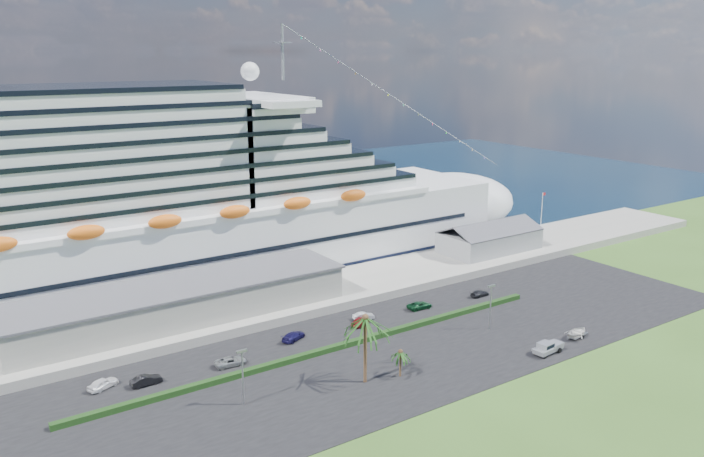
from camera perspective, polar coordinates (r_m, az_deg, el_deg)
ground at (r=108.18m, az=6.77°, el=-12.03°), size 420.00×420.00×0.00m
asphalt_lot at (r=115.81m, az=3.16°, el=-10.05°), size 140.00×38.00×0.12m
wharf at (r=137.88m, az=-4.18°, el=-5.57°), size 240.00×20.00×1.80m
water at (r=217.80m, az=-16.15°, el=1.17°), size 420.00×160.00×0.02m
cruise_ship at (r=146.41m, az=-16.39°, el=1.51°), size 191.00×38.00×54.00m
terminal_building at (r=126.69m, az=-14.09°, el=-5.85°), size 61.00×15.00×6.30m
port_shed at (r=167.58m, az=11.36°, el=-0.91°), size 24.00×12.31×7.37m
flagpole at (r=179.67m, az=15.48°, el=1.16°), size 1.08×0.16×12.00m
hedge at (r=115.14m, az=-1.58°, el=-9.90°), size 88.00×1.10×0.90m
lamp_post_left at (r=98.09m, az=-9.09°, el=-11.56°), size 1.60×0.35×8.27m
lamp_post_right at (r=124.14m, az=11.46°, el=-5.96°), size 1.60×0.35×8.27m
palm_tall at (r=101.54m, az=1.11°, el=-8.05°), size 8.82×8.82×11.13m
palm_short at (r=105.70m, az=4.05°, el=-10.42°), size 3.53×3.53×4.56m
parked_car_0 at (r=109.44m, az=-20.00°, el=-12.00°), size 4.99×3.51×1.58m
parked_car_1 at (r=108.49m, az=-16.75°, el=-11.98°), size 4.66×1.73×1.52m
parked_car_2 at (r=111.59m, az=-10.06°, el=-10.83°), size 5.16×2.69×1.39m
parked_car_3 at (r=119.39m, az=-4.88°, el=-8.89°), size 5.36×3.91×1.44m
parked_car_4 at (r=125.05m, az=0.71°, el=-7.70°), size 4.86×3.54×1.54m
parked_car_5 at (r=127.55m, az=0.97°, el=-7.29°), size 4.26×2.44×1.33m
parked_car_6 at (r=133.23m, az=5.64°, el=-6.37°), size 5.19×2.68×1.40m
parked_car_7 at (r=141.48m, az=10.57°, el=-5.32°), size 4.30×1.81×1.24m
pickup_truck at (r=118.29m, az=15.97°, el=-9.45°), size 5.92×2.63×2.03m
boat_trailer at (r=125.89m, az=18.26°, el=-8.17°), size 5.70×4.21×1.58m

